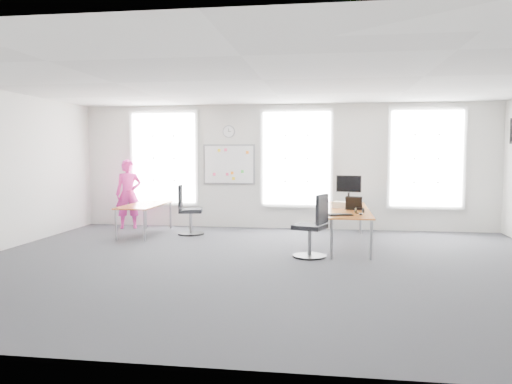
% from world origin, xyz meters
% --- Properties ---
extents(floor, '(10.00, 10.00, 0.00)m').
position_xyz_m(floor, '(0.00, 0.00, 0.00)').
color(floor, '#29292F').
rests_on(floor, ground).
extents(ceiling, '(10.00, 10.00, 0.00)m').
position_xyz_m(ceiling, '(0.00, 0.00, 3.00)').
color(ceiling, white).
rests_on(ceiling, ground).
extents(wall_back, '(10.00, 0.00, 10.00)m').
position_xyz_m(wall_back, '(0.00, 4.00, 1.50)').
color(wall_back, silver).
rests_on(wall_back, ground).
extents(wall_front, '(10.00, 0.00, 10.00)m').
position_xyz_m(wall_front, '(0.00, -4.00, 1.50)').
color(wall_front, silver).
rests_on(wall_front, ground).
extents(window_left, '(1.60, 0.06, 2.20)m').
position_xyz_m(window_left, '(-3.00, 3.97, 1.70)').
color(window_left, silver).
rests_on(window_left, wall_back).
extents(window_mid, '(1.60, 0.06, 2.20)m').
position_xyz_m(window_mid, '(0.30, 3.97, 1.70)').
color(window_mid, silver).
rests_on(window_mid, wall_back).
extents(window_right, '(1.60, 0.06, 2.20)m').
position_xyz_m(window_right, '(3.30, 3.97, 1.70)').
color(window_right, silver).
rests_on(window_right, wall_back).
extents(desk_right, '(0.79, 2.96, 0.72)m').
position_xyz_m(desk_right, '(1.47, 2.02, 0.67)').
color(desk_right, '#B27631').
rests_on(desk_right, ground).
extents(desk_left, '(0.74, 1.86, 0.68)m').
position_xyz_m(desk_left, '(-3.02, 2.67, 0.62)').
color(desk_left, '#B27631').
rests_on(desk_left, ground).
extents(chair_right, '(0.65, 0.65, 1.12)m').
position_xyz_m(chair_right, '(0.81, 0.67, 0.49)').
color(chair_right, black).
rests_on(chair_right, ground).
extents(chair_left, '(0.60, 0.59, 1.12)m').
position_xyz_m(chair_left, '(-2.06, 2.77, 0.49)').
color(chair_left, black).
rests_on(chair_left, ground).
extents(person, '(0.71, 0.58, 1.67)m').
position_xyz_m(person, '(-3.74, 3.47, 0.84)').
color(person, '#E22D97').
rests_on(person, ground).
extents(whiteboard, '(1.20, 0.03, 0.90)m').
position_xyz_m(whiteboard, '(-1.35, 3.97, 1.55)').
color(whiteboard, white).
rests_on(whiteboard, wall_back).
extents(wall_clock, '(0.30, 0.04, 0.30)m').
position_xyz_m(wall_clock, '(-1.35, 3.97, 2.35)').
color(wall_clock, gray).
rests_on(wall_clock, wall_back).
extents(keyboard, '(0.46, 0.28, 0.02)m').
position_xyz_m(keyboard, '(1.29, 0.92, 0.73)').
color(keyboard, black).
rests_on(keyboard, desk_right).
extents(mouse, '(0.07, 0.11, 0.04)m').
position_xyz_m(mouse, '(1.64, 0.98, 0.74)').
color(mouse, black).
rests_on(mouse, desk_right).
extents(lens_cap, '(0.09, 0.09, 0.01)m').
position_xyz_m(lens_cap, '(1.59, 1.27, 0.72)').
color(lens_cap, black).
rests_on(lens_cap, desk_right).
extents(headphones, '(0.18, 0.09, 0.10)m').
position_xyz_m(headphones, '(1.63, 1.35, 0.77)').
color(headphones, black).
rests_on(headphones, desk_right).
extents(laptop_sleeve, '(0.34, 0.26, 0.27)m').
position_xyz_m(laptop_sleeve, '(1.56, 1.77, 0.85)').
color(laptop_sleeve, black).
rests_on(laptop_sleeve, desk_right).
extents(paper_stack, '(0.42, 0.36, 0.12)m').
position_xyz_m(paper_stack, '(1.35, 2.20, 0.78)').
color(paper_stack, beige).
rests_on(paper_stack, desk_right).
extents(monitor, '(0.54, 0.22, 0.61)m').
position_xyz_m(monitor, '(1.51, 3.19, 1.09)').
color(monitor, black).
rests_on(monitor, desk_right).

